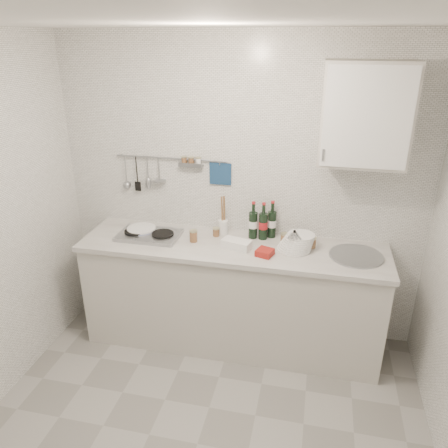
# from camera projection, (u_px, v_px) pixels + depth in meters

# --- Properties ---
(floor) EXTENTS (3.00, 3.00, 0.00)m
(floor) POSITION_uv_depth(u_px,v_px,m) (197.00, 444.00, 2.84)
(floor) COLOR slate
(floor) RESTS_ON ground
(ceiling) EXTENTS (3.00, 3.00, 0.00)m
(ceiling) POSITION_uv_depth(u_px,v_px,m) (183.00, 21.00, 1.85)
(ceiling) COLOR silver
(ceiling) RESTS_ON back_wall
(back_wall) EXTENTS (3.00, 0.02, 2.50)m
(back_wall) POSITION_uv_depth(u_px,v_px,m) (240.00, 193.00, 3.60)
(back_wall) COLOR silver
(back_wall) RESTS_ON floor
(counter) EXTENTS (2.44, 0.64, 0.96)m
(counter) POSITION_uv_depth(u_px,v_px,m) (233.00, 297.00, 3.65)
(counter) COLOR #B9B4AB
(counter) RESTS_ON floor
(wall_rail) EXTENTS (0.98, 0.09, 0.34)m
(wall_rail) POSITION_uv_depth(u_px,v_px,m) (169.00, 169.00, 3.62)
(wall_rail) COLOR #93969B
(wall_rail) RESTS_ON back_wall
(wall_cabinet) EXTENTS (0.60, 0.38, 0.70)m
(wall_cabinet) POSITION_uv_depth(u_px,v_px,m) (365.00, 114.00, 2.98)
(wall_cabinet) COLOR #B9B4AB
(wall_cabinet) RESTS_ON back_wall
(plate_stack_hob) EXTENTS (0.27, 0.26, 0.05)m
(plate_stack_hob) POSITION_uv_depth(u_px,v_px,m) (140.00, 231.00, 3.65)
(plate_stack_hob) COLOR #46569E
(plate_stack_hob) RESTS_ON counter
(plate_stack_sink) EXTENTS (0.29, 0.27, 0.13)m
(plate_stack_sink) POSITION_uv_depth(u_px,v_px,m) (297.00, 242.00, 3.37)
(plate_stack_sink) COLOR white
(plate_stack_sink) RESTS_ON counter
(wine_bottles) EXTENTS (0.22, 0.13, 0.31)m
(wine_bottles) POSITION_uv_depth(u_px,v_px,m) (263.00, 220.00, 3.52)
(wine_bottles) COLOR black
(wine_bottles) RESTS_ON counter
(butter_dish) EXTENTS (0.25, 0.17, 0.07)m
(butter_dish) POSITION_uv_depth(u_px,v_px,m) (237.00, 244.00, 3.40)
(butter_dish) COLOR white
(butter_dish) RESTS_ON counter
(strawberry_punnet) EXTENTS (0.15, 0.15, 0.05)m
(strawberry_punnet) POSITION_uv_depth(u_px,v_px,m) (265.00, 252.00, 3.28)
(strawberry_punnet) COLOR #A42812
(strawberry_punnet) RESTS_ON counter
(utensil_crock) EXTENTS (0.08, 0.08, 0.34)m
(utensil_crock) POSITION_uv_depth(u_px,v_px,m) (223.00, 225.00, 3.62)
(utensil_crock) COLOR white
(utensil_crock) RESTS_ON counter
(jar_a) EXTENTS (0.06, 0.06, 0.07)m
(jar_a) POSITION_uv_depth(u_px,v_px,m) (216.00, 232.00, 3.60)
(jar_a) COLOR brown
(jar_a) RESTS_ON counter
(jar_b) EXTENTS (0.06, 0.06, 0.08)m
(jar_b) POSITION_uv_depth(u_px,v_px,m) (284.00, 238.00, 3.49)
(jar_b) COLOR brown
(jar_b) RESTS_ON counter
(jar_c) EXTENTS (0.07, 0.07, 0.08)m
(jar_c) POSITION_uv_depth(u_px,v_px,m) (312.00, 242.00, 3.40)
(jar_c) COLOR brown
(jar_c) RESTS_ON counter
(jar_d) EXTENTS (0.07, 0.07, 0.10)m
(jar_d) POSITION_uv_depth(u_px,v_px,m) (193.00, 236.00, 3.50)
(jar_d) COLOR brown
(jar_d) RESTS_ON counter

